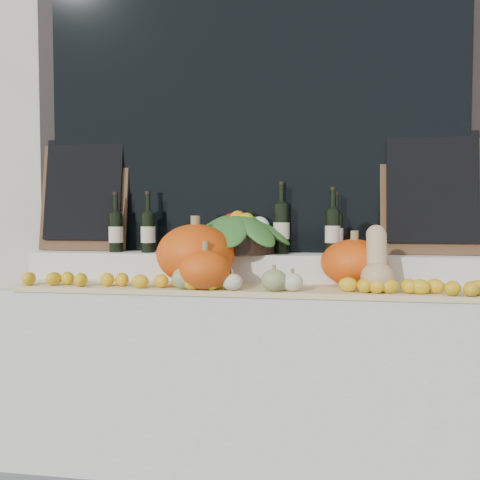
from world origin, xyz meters
name	(u,v)px	position (x,y,z in m)	size (l,w,h in m)	color
storefront_facade	(261,49)	(0.00, 2.25, 2.25)	(7.00, 0.94, 4.50)	beige
display_sill	(242,376)	(0.00, 1.52, 0.44)	(2.30, 0.55, 0.88)	silver
rear_tier	(247,269)	(0.00, 1.68, 0.96)	(2.30, 0.25, 0.16)	silver
straw_bedding	(238,289)	(0.00, 1.40, 0.89)	(2.10, 0.32, 0.03)	tan
pumpkin_left	(196,254)	(-0.22, 1.45, 1.05)	(0.38, 0.38, 0.29)	#E04F0B
pumpkin_right	(354,263)	(0.53, 1.51, 1.02)	(0.31, 0.31, 0.22)	#E04F0B
pumpkin_center	(206,270)	(-0.13, 1.29, 0.99)	(0.24, 0.24, 0.18)	#E04F0B
butternut_squash	(377,263)	(0.63, 1.36, 1.03)	(0.14, 0.21, 0.29)	tan
decorative_gourds	(230,277)	(-0.02, 1.29, 0.96)	(0.59, 0.15, 0.17)	#38621D
lemon_heap	(234,283)	(0.00, 1.29, 0.94)	(2.20, 0.16, 0.06)	gold
produce_bowl	(238,233)	(-0.05, 1.66, 1.15)	(0.58, 0.58, 0.23)	black
wine_bottle_far_left	(116,232)	(-0.70, 1.66, 1.15)	(0.08, 0.08, 0.32)	black
wine_bottle_near_left	(148,232)	(-0.52, 1.65, 1.15)	(0.08, 0.08, 0.32)	black
wine_bottle_tall	(281,228)	(0.18, 1.69, 1.17)	(0.08, 0.08, 0.37)	black
wine_bottle_near_right	(333,231)	(0.43, 1.66, 1.16)	(0.08, 0.08, 0.34)	black
wine_bottle_far_right	(336,233)	(0.45, 1.68, 1.15)	(0.08, 0.08, 0.31)	black
chalkboard_left	(84,192)	(-0.92, 1.74, 1.36)	(0.50, 0.12, 0.62)	#4C331E
chalkboard_right	(432,190)	(0.92, 1.74, 1.36)	(0.50, 0.12, 0.62)	#4C331E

